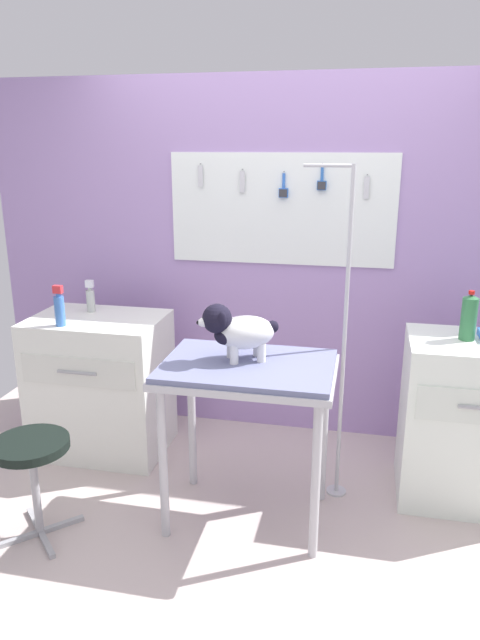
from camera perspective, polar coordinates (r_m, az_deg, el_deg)
The scene contains 11 objects.
ground at distance 3.12m, azimuth 0.66°, elevation -20.85°, with size 4.40×4.00×0.04m, color #C0AEAA.
rear_wall_panel at distance 3.80m, azimuth 4.59°, elevation 5.72°, with size 4.00×0.11×2.30m.
grooming_table at distance 2.89m, azimuth 0.76°, elevation -6.11°, with size 0.86×0.60×0.86m.
grooming_arm at distance 3.12m, azimuth 9.92°, elevation -3.05°, with size 0.29×0.11×1.80m.
dog at distance 2.84m, azimuth -0.28°, elevation -0.99°, with size 0.39×0.28×0.29m.
counter_left at distance 3.80m, azimuth -13.38°, elevation -6.11°, with size 0.80×0.58×0.88m.
cabinet_right at distance 3.43m, azimuth 21.25°, elevation -9.13°, with size 0.68×0.54×0.91m.
stool at distance 3.07m, azimuth -19.64°, elevation -12.50°, with size 0.37×0.37×0.52m.
conditioner_bottle at distance 3.52m, azimuth -17.19°, elevation 1.08°, with size 0.06×0.06×0.24m.
shampoo_bottle at distance 3.77m, azimuth -14.37°, elevation 2.06°, with size 0.05×0.05×0.20m.
soda_bottle at distance 3.23m, azimuth 21.41°, elevation 0.26°, with size 0.08×0.08×0.26m.
Camera 1 is at (0.49, -2.42, 1.89)m, focal length 32.82 mm.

